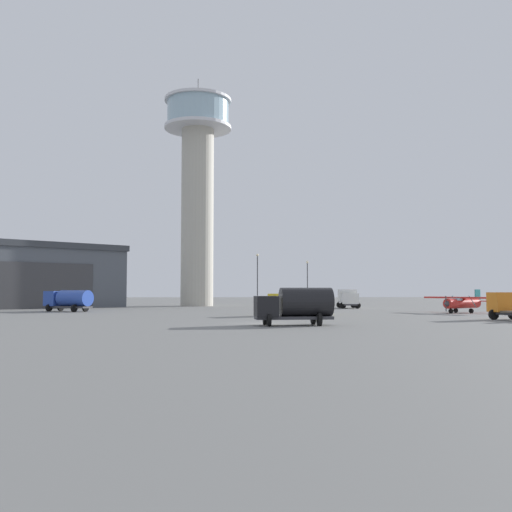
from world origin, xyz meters
The scene contains 11 objects.
ground_plane centered at (0.00, 0.00, 0.00)m, with size 400.00×400.00×0.00m, color slate.
control_tower centered at (-9.23, 56.11, 24.22)m, with size 12.51×12.51×42.78m.
hangar centered at (-38.65, 50.37, 5.32)m, with size 36.33×35.39×10.60m.
airplane_red centered at (26.25, 21.67, 1.38)m, with size 7.63×9.16×2.97m.
truck_box_yellow centered at (4.63, 15.51, 1.65)m, with size 6.52×5.62×2.96m.
truck_box_white centered at (15.91, 41.94, 1.67)m, with size 3.49×5.88×3.03m.
truck_fuel_tanker_blue centered at (-24.71, 28.73, 1.65)m, with size 7.26×5.50×2.87m.
truck_flatbed_orange centered at (23.75, 4.55, 1.28)m, with size 3.91×6.43×2.64m.
truck_fuel_tanker_black centered at (2.42, -2.65, 1.66)m, with size 6.37×3.53×3.04m.
light_post_west centered at (11.10, 54.80, 4.96)m, with size 0.44×0.44×8.29m.
light_post_east centered at (1.60, 48.04, 5.41)m, with size 0.44×0.44×9.14m.
Camera 1 is at (-2.72, -47.88, 2.78)m, focal length 39.41 mm.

